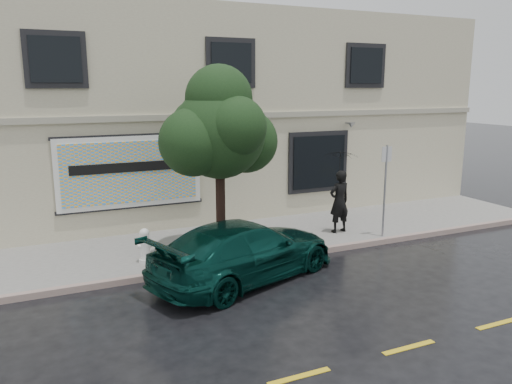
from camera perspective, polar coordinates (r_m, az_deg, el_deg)
name	(u,v)px	position (r m, az deg, el deg)	size (l,w,h in m)	color
ground	(309,279)	(12.14, 6.05, -9.86)	(90.00, 90.00, 0.00)	black
sidewalk	(254,239)	(14.85, -0.27, -5.37)	(20.00, 3.50, 0.15)	gray
curb	(280,257)	(13.35, 2.80, -7.41)	(20.00, 0.18, 0.16)	gray
road_marking	(409,347)	(9.58, 17.07, -16.61)	(19.00, 0.12, 0.01)	gold
building	(193,113)	(19.59, -7.19, 8.96)	(20.00, 8.12, 7.00)	beige
billboard	(131,172)	(15.04, -14.14, 2.25)	(4.30, 0.16, 2.20)	white
car	(245,251)	(11.84, -1.27, -6.71)	(2.15, 4.87, 1.42)	#083029
pedestrian	(339,201)	(15.25, 9.50, -1.08)	(0.69, 0.46, 1.90)	black
umbrella	(341,157)	(15.00, 9.68, 3.97)	(1.09, 1.09, 0.81)	black
street_tree	(219,133)	(12.72, -4.20, 6.69)	(2.35, 2.35, 4.38)	black
fire_hydrant	(145,246)	(12.91, -12.58, -6.02)	(0.36, 0.34, 0.88)	silver
sign_pole	(385,183)	(14.93, 14.55, 1.04)	(0.33, 0.06, 2.71)	gray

